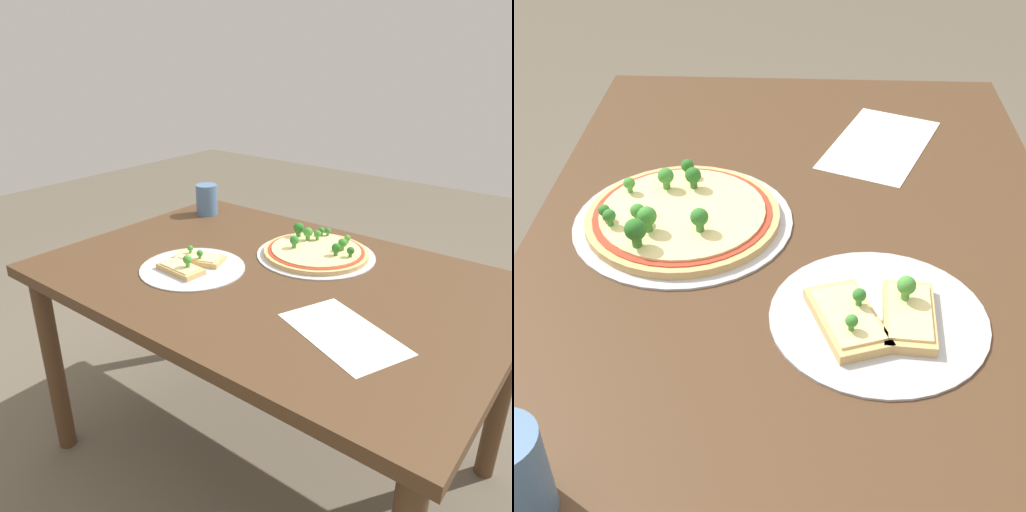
# 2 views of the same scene
# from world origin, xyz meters

# --- Properties ---
(ground_plane) EXTENTS (8.00, 8.00, 0.00)m
(ground_plane) POSITION_xyz_m (0.00, 0.00, 0.00)
(ground_plane) COLOR brown
(dining_table) EXTENTS (1.34, 0.92, 0.71)m
(dining_table) POSITION_xyz_m (0.00, 0.00, 0.63)
(dining_table) COLOR #4C331E
(dining_table) RESTS_ON ground_plane
(pizza_tray_whole) EXTENTS (0.38, 0.38, 0.07)m
(pizza_tray_whole) POSITION_xyz_m (0.03, 0.20, 0.73)
(pizza_tray_whole) COLOR #B7B7BC
(pizza_tray_whole) RESTS_ON dining_table
(pizza_tray_slice) EXTENTS (0.32, 0.32, 0.06)m
(pizza_tray_slice) POSITION_xyz_m (-0.21, -0.12, 0.72)
(pizza_tray_slice) COLOR #B7B7BC
(pizza_tray_slice) RESTS_ON dining_table
(paper_menu) EXTENTS (0.34, 0.28, 0.00)m
(paper_menu) POSITION_xyz_m (0.33, -0.16, 0.71)
(paper_menu) COLOR white
(paper_menu) RESTS_ON dining_table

